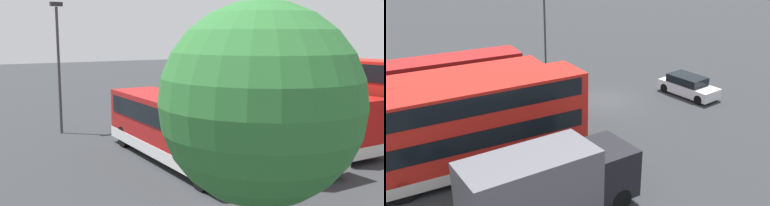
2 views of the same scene
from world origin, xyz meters
TOP-DOWN VIEW (x-y plane):
  - ground_plane at (0.00, 0.00)m, footprint 140.00×140.00m
  - bus_double_decker_near_end at (-5.18, 10.40)m, footprint 3.03×11.02m
  - bus_single_deck_second at (-1.92, 9.70)m, footprint 2.66×10.45m
  - bus_single_deck_third at (2.03, 9.98)m, footprint 2.72×11.72m
  - bus_single_deck_fourth at (5.44, 9.84)m, footprint 2.66×10.77m
  - car_hatchback_silver at (-1.86, -5.63)m, footprint 4.49×2.55m
  - lamp_post_tall at (8.52, 0.84)m, footprint 0.70×0.30m
  - tree_midleft at (9.97, 21.27)m, footprint 3.82×3.82m

SIDE VIEW (x-z plane):
  - ground_plane at x=0.00m, z-range 0.00..0.00m
  - car_hatchback_silver at x=-1.86m, z-range -0.02..1.41m
  - bus_single_deck_second at x=-1.92m, z-range 0.15..3.10m
  - bus_single_deck_fourth at x=5.44m, z-range 0.15..3.10m
  - bus_single_deck_third at x=2.03m, z-range 0.15..3.10m
  - bus_double_decker_near_end at x=-5.18m, z-range 0.17..4.72m
  - lamp_post_tall at x=8.52m, z-range 0.68..8.45m
  - tree_midleft at x=9.97m, z-range 1.33..7.85m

